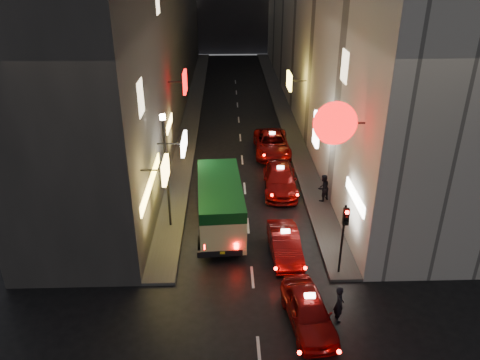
{
  "coord_description": "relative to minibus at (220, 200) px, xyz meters",
  "views": [
    {
      "loc": [
        -1.1,
        -8.83,
        13.44
      ],
      "look_at": [
        -0.43,
        13.0,
        2.79
      ],
      "focal_mm": 35.0,
      "sensor_mm": 36.0,
      "label": 1
    }
  ],
  "objects": [
    {
      "name": "lamp_post",
      "position": [
        -2.71,
        0.23,
        2.0
      ],
      "size": [
        0.28,
        0.28,
        6.22
      ],
      "color": "black",
      "rests_on": "sidewalk_left"
    },
    {
      "name": "taxi_second",
      "position": [
        3.17,
        -2.56,
        -0.98
      ],
      "size": [
        2.09,
        4.76,
        1.66
      ],
      "color": "maroon",
      "rests_on": "ground"
    },
    {
      "name": "sidewalk_right",
      "position": [
        5.74,
        21.23,
        -1.65
      ],
      "size": [
        1.5,
        52.0,
        0.15
      ],
      "primitive_type": "cube",
      "color": "#464441",
      "rests_on": "ground"
    },
    {
      "name": "minibus",
      "position": [
        0.0,
        0.0,
        0.0
      ],
      "size": [
        2.59,
        6.47,
        2.73
      ],
      "color": "#EBE693",
      "rests_on": "ground"
    },
    {
      "name": "pedestrian_sidewalk",
      "position": [
        6.03,
        2.74,
        -0.64
      ],
      "size": [
        0.83,
        0.78,
        1.87
      ],
      "primitive_type": "imported",
      "rotation": [
        0.0,
        0.0,
        3.8
      ],
      "color": "black",
      "rests_on": "sidewalk_right"
    },
    {
      "name": "sidewalk_left",
      "position": [
        -2.76,
        21.23,
        -1.65
      ],
      "size": [
        1.5,
        52.0,
        0.15
      ],
      "primitive_type": "cube",
      "color": "#464441",
      "rests_on": "ground"
    },
    {
      "name": "taxi_third",
      "position": [
        3.69,
        4.52,
        -0.89
      ],
      "size": [
        2.4,
        5.37,
        1.85
      ],
      "color": "maroon",
      "rests_on": "ground"
    },
    {
      "name": "traffic_light",
      "position": [
        5.49,
        -4.3,
        0.96
      ],
      "size": [
        0.26,
        0.43,
        3.5
      ],
      "color": "black",
      "rests_on": "sidewalk_right"
    },
    {
      "name": "taxi_far",
      "position": [
        3.73,
        10.44,
        -0.85
      ],
      "size": [
        2.28,
        5.53,
        1.93
      ],
      "color": "maroon",
      "rests_on": "ground"
    },
    {
      "name": "building_right",
      "position": [
        9.49,
        21.22,
        7.27
      ],
      "size": [
        8.3,
        52.0,
        18.0
      ],
      "color": "#B8B2A9",
      "rests_on": "ground"
    },
    {
      "name": "building_left",
      "position": [
        -6.51,
        21.22,
        7.27
      ],
      "size": [
        7.6,
        52.0,
        18.0
      ],
      "color": "#3C3936",
      "rests_on": "ground"
    },
    {
      "name": "pedestrian_crossing",
      "position": [
        4.79,
        -7.14,
        -0.8
      ],
      "size": [
        0.42,
        0.63,
        1.85
      ],
      "primitive_type": "imported",
      "rotation": [
        0.0,
        0.0,
        1.62
      ],
      "color": "black",
      "rests_on": "ground"
    },
    {
      "name": "taxi_near",
      "position": [
        3.55,
        -7.35,
        -0.94
      ],
      "size": [
        2.64,
        5.18,
        1.75
      ],
      "color": "maroon",
      "rests_on": "ground"
    }
  ]
}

